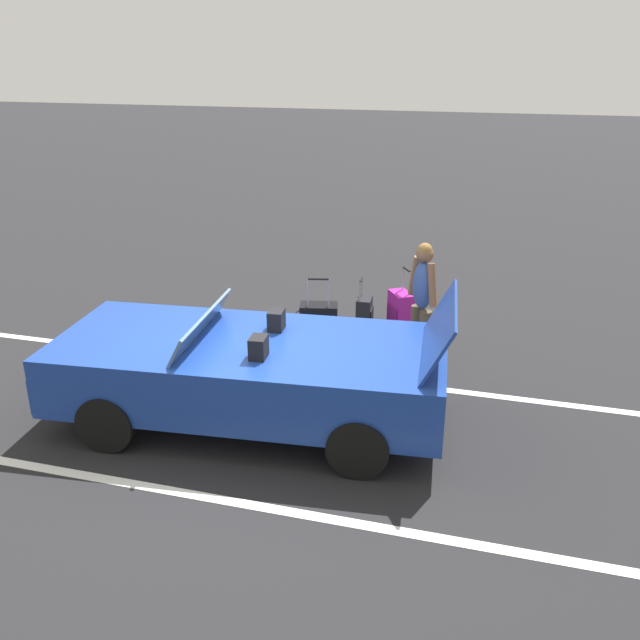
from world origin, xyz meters
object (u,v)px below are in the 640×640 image
(convertible_car, at_px, (233,370))
(suitcase_medium_bright, at_px, (400,313))
(suitcase_large_black, at_px, (319,331))
(duffel_bag, at_px, (309,325))
(suitcase_small_carryon, at_px, (364,314))
(traveler_person, at_px, (422,300))

(convertible_car, relative_size, suitcase_medium_bright, 4.48)
(suitcase_large_black, distance_m, suitcase_medium_bright, 1.40)
(duffel_bag, bearing_deg, suitcase_large_black, 116.85)
(suitcase_small_carryon, bearing_deg, suitcase_medium_bright, -0.96)
(suitcase_medium_bright, xyz_separation_m, traveler_person, (-0.42, 1.08, 0.62))
(suitcase_large_black, relative_size, suitcase_small_carryon, 1.44)
(suitcase_large_black, distance_m, suitcase_small_carryon, 1.12)
(suitcase_large_black, xyz_separation_m, duffel_bag, (0.34, -0.67, -0.21))
(suitcase_large_black, xyz_separation_m, suitcase_medium_bright, (-0.90, -1.07, -0.06))
(traveler_person, bearing_deg, suitcase_medium_bright, -107.62)
(convertible_car, bearing_deg, suitcase_medium_bright, -120.32)
(suitcase_large_black, xyz_separation_m, traveler_person, (-1.32, 0.01, 0.56))
(suitcase_large_black, relative_size, suitcase_medium_bright, 1.16)
(suitcase_large_black, bearing_deg, suitcase_small_carryon, -33.22)
(convertible_car, height_order, duffel_bag, convertible_car)
(convertible_car, distance_m, duffel_bag, 2.51)
(suitcase_medium_bright, bearing_deg, duffel_bag, -15.60)
(duffel_bag, bearing_deg, suitcase_medium_bright, -161.64)
(suitcase_large_black, distance_m, duffel_bag, 0.78)
(suitcase_small_carryon, height_order, duffel_bag, suitcase_small_carryon)
(duffel_bag, height_order, traveler_person, traveler_person)
(suitcase_medium_bright, height_order, suitcase_small_carryon, suitcase_medium_bright)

